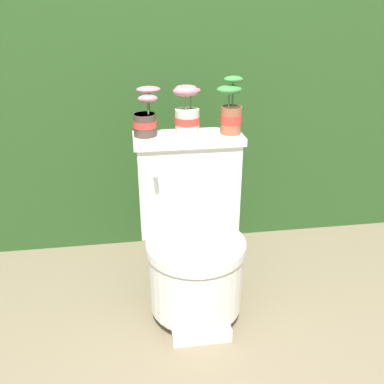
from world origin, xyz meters
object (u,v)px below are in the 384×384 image
toilet (193,241)px  potted_plant_middle (231,111)px  potted_plant_left (145,118)px  potted_plant_midleft (187,113)px

toilet → potted_plant_middle: potted_plant_middle is taller
potted_plant_left → potted_plant_middle: size_ratio=0.84×
toilet → potted_plant_midleft: (-0.00, 0.15, 0.49)m
potted_plant_middle → potted_plant_left: bearing=176.7°
toilet → potted_plant_midleft: 0.52m
potted_plant_middle → toilet: bearing=-142.7°
toilet → potted_plant_midleft: size_ratio=3.77×
potted_plant_left → potted_plant_midleft: size_ratio=0.98×
potted_plant_left → potted_plant_midleft: (0.16, 0.00, 0.01)m
potted_plant_midleft → potted_plant_middle: size_ratio=0.85×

